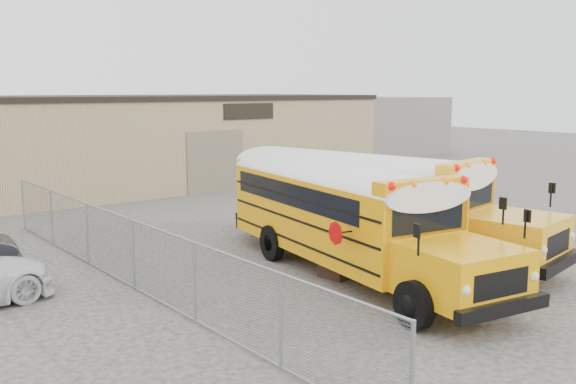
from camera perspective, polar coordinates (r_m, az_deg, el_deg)
ground at (r=17.86m, az=8.75°, el=-7.17°), size 120.00×120.00×0.00m
warehouse at (r=34.10m, az=-16.71°, el=4.33°), size 30.20×10.20×4.67m
chainlink_fence at (r=16.52m, az=-13.59°, el=-5.42°), size 0.07×18.07×1.81m
distant_building_right at (r=51.16m, az=7.32°, el=5.89°), size 10.00×8.00×4.40m
school_bus_left at (r=22.76m, az=-3.55°, el=0.88°), size 4.11×10.48×2.99m
school_bus_right at (r=23.91m, az=-5.26°, el=1.39°), size 4.28×10.81×3.08m
tarp_bundle at (r=17.26m, az=4.56°, el=-5.35°), size 0.97×0.96×1.31m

